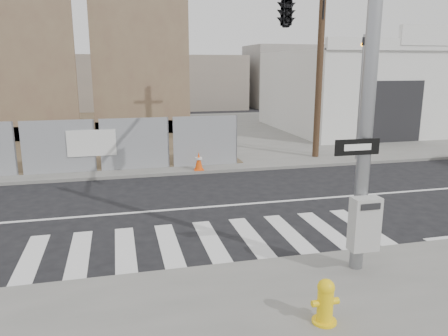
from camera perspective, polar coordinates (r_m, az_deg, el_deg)
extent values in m
plane|color=black|center=(12.88, -4.10, -5.27)|extent=(100.00, 100.00, 0.00)
cube|color=slate|center=(26.43, -9.31, 4.33)|extent=(50.00, 20.00, 0.12)
cylinder|color=gray|center=(8.55, 18.38, 9.48)|extent=(0.26, 0.26, 7.00)
cube|color=#B2B2AF|center=(8.78, 17.89, -6.97)|extent=(0.55, 0.30, 1.05)
cube|color=black|center=(8.40, 17.01, 2.63)|extent=(0.90, 0.03, 0.30)
cube|color=silver|center=(8.38, 17.08, 2.60)|extent=(0.55, 0.01, 0.12)
imported|color=black|center=(12.39, 8.17, 20.01)|extent=(0.53, 2.48, 1.00)
cylinder|color=gray|center=(19.48, 17.38, 8.65)|extent=(0.12, 0.12, 5.20)
imported|color=black|center=(19.46, 17.91, 15.99)|extent=(0.16, 0.20, 1.00)
cube|color=brown|center=(25.53, -25.68, 12.07)|extent=(6.00, 0.50, 8.00)
cube|color=brown|center=(26.17, -24.72, 4.22)|extent=(6.00, 1.30, 0.80)
cube|color=brown|center=(26.09, -10.77, 13.11)|extent=(5.50, 0.50, 8.00)
cube|color=brown|center=(26.73, -10.49, 5.38)|extent=(5.50, 1.30, 0.80)
cube|color=silver|center=(29.77, 19.02, 9.54)|extent=(12.00, 10.00, 4.80)
cube|color=silver|center=(25.68, 25.64, 14.32)|extent=(12.00, 0.30, 0.60)
cube|color=silver|center=(25.66, 25.81, 15.31)|extent=(4.00, 0.30, 1.00)
cube|color=black|center=(24.56, 21.23, 6.85)|extent=(3.40, 0.06, 3.20)
cylinder|color=#453020|center=(19.53, 12.55, 16.00)|extent=(0.28, 0.28, 10.00)
cylinder|color=yellow|center=(7.49, 12.94, -18.90)|extent=(0.40, 0.40, 0.04)
cylinder|color=yellow|center=(7.35, 13.06, -17.10)|extent=(0.26, 0.26, 0.58)
sphere|color=yellow|center=(7.20, 13.19, -14.96)|extent=(0.27, 0.27, 0.27)
cylinder|color=yellow|center=(7.26, 11.93, -16.92)|extent=(0.14, 0.11, 0.11)
cylinder|color=yellow|center=(7.39, 14.21, -16.48)|extent=(0.14, 0.11, 0.11)
cube|color=#F44F0C|center=(17.00, -3.30, -0.19)|extent=(0.40, 0.40, 0.03)
cone|color=#F44F0C|center=(16.93, -3.32, 0.92)|extent=(0.35, 0.35, 0.71)
cylinder|color=silver|center=(16.91, -3.32, 1.25)|extent=(0.27, 0.27, 0.08)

